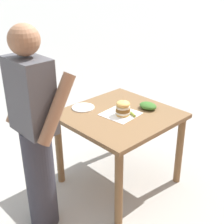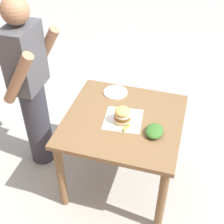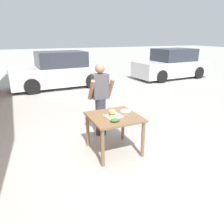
{
  "view_description": "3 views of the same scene",
  "coord_description": "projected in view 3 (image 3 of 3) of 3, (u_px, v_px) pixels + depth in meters",
  "views": [
    {
      "loc": [
        -1.85,
        1.89,
        2.02
      ],
      "look_at": [
        0.0,
        0.1,
        0.82
      ],
      "focal_mm": 50.0,
      "sensor_mm": 36.0,
      "label": 1
    },
    {
      "loc": [
        -1.93,
        -0.46,
        2.46
      ],
      "look_at": [
        0.0,
        0.1,
        0.82
      ],
      "focal_mm": 50.0,
      "sensor_mm": 36.0,
      "label": 2
    },
    {
      "loc": [
        -1.67,
        -3.65,
        2.25
      ],
      "look_at": [
        0.0,
        0.1,
        0.82
      ],
      "focal_mm": 35.0,
      "sensor_mm": 36.0,
      "label": 3
    }
  ],
  "objects": [
    {
      "name": "sandwich",
      "position": [
        112.0,
        113.0,
        4.24
      ],
      "size": [
        0.14,
        0.14,
        0.18
      ],
      "color": "#E5B25B",
      "rests_on": "serving_paper"
    },
    {
      "name": "ground_plane",
      "position": [
        114.0,
        151.0,
        4.53
      ],
      "size": [
        80.0,
        80.0,
        0.0
      ],
      "primitive_type": "plane",
      "color": "#ADAAA3"
    },
    {
      "name": "patio_table",
      "position": [
        114.0,
        122.0,
        4.32
      ],
      "size": [
        0.95,
        0.97,
        0.77
      ],
      "color": "brown",
      "rests_on": "ground"
    },
    {
      "name": "side_salad",
      "position": [
        115.0,
        120.0,
        3.99
      ],
      "size": [
        0.18,
        0.14,
        0.06
      ],
      "primitive_type": "ellipsoid",
      "color": "#386B28",
      "rests_on": "patio_table"
    },
    {
      "name": "side_plate_with_forks",
      "position": [
        125.0,
        111.0,
        4.55
      ],
      "size": [
        0.22,
        0.22,
        0.02
      ],
      "color": "white",
      "rests_on": "patio_table"
    },
    {
      "name": "serving_paper",
      "position": [
        114.0,
        116.0,
        4.27
      ],
      "size": [
        0.34,
        0.34,
        0.0
      ],
      "primitive_type": "cube",
      "rotation": [
        0.0,
        0.0,
        0.1
      ],
      "color": "white",
      "rests_on": "patio_table"
    },
    {
      "name": "parked_car_near_curb",
      "position": [
        59.0,
        71.0,
        9.93
      ],
      "size": [
        4.27,
        1.98,
        1.6
      ],
      "color": "silver",
      "rests_on": "ground"
    },
    {
      "name": "diner_across_table",
      "position": [
        100.0,
        99.0,
        5.0
      ],
      "size": [
        0.55,
        0.35,
        1.69
      ],
      "color": "#33333D",
      "rests_on": "ground"
    },
    {
      "name": "pickle_spear",
      "position": [
        110.0,
        117.0,
        4.18
      ],
      "size": [
        0.09,
        0.06,
        0.02
      ],
      "primitive_type": "cylinder",
      "rotation": [
        0.0,
        1.57,
        2.73
      ],
      "color": "#8EA83D",
      "rests_on": "serving_paper"
    },
    {
      "name": "parked_car_mid_block",
      "position": [
        172.0,
        65.0,
        12.12
      ],
      "size": [
        4.29,
        2.02,
        1.6
      ],
      "color": "silver",
      "rests_on": "ground"
    }
  ]
}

